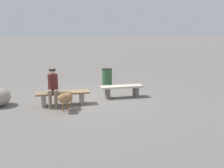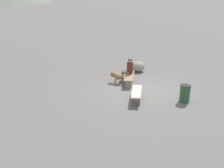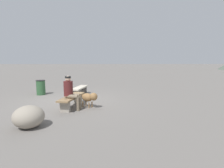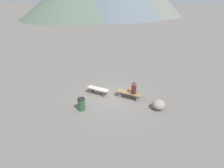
{
  "view_description": "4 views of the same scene",
  "coord_description": "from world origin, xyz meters",
  "views": [
    {
      "loc": [
        3.03,
        8.8,
        2.53
      ],
      "look_at": [
        -0.72,
        0.47,
        0.6
      ],
      "focal_mm": 40.19,
      "sensor_mm": 36.0,
      "label": 1
    },
    {
      "loc": [
        -12.76,
        2.26,
        5.17
      ],
      "look_at": [
        -0.1,
        1.42,
        0.43
      ],
      "focal_mm": 43.48,
      "sensor_mm": 36.0,
      "label": 2
    },
    {
      "loc": [
        7.75,
        1.76,
        1.85
      ],
      "look_at": [
        -1.09,
        2.08,
        0.64
      ],
      "focal_mm": 26.81,
      "sensor_mm": 36.0,
      "label": 3
    },
    {
      "loc": [
        3.08,
        -10.82,
        6.77
      ],
      "look_at": [
        -0.23,
        0.7,
        0.79
      ],
      "focal_mm": 29.71,
      "sensor_mm": 36.0,
      "label": 4
    }
  ],
  "objects": [
    {
      "name": "bench_left",
      "position": [
        -1.2,
        0.34,
        0.32
      ],
      "size": [
        1.68,
        0.74,
        0.47
      ],
      "rotation": [
        0.0,
        0.0,
        -0.19
      ],
      "color": "#605B56",
      "rests_on": "ground"
    },
    {
      "name": "trash_bin",
      "position": [
        -1.51,
        -1.85,
        0.41
      ],
      "size": [
        0.49,
        0.49,
        0.81
      ],
      "color": "#2D5633",
      "rests_on": "ground"
    },
    {
      "name": "dog",
      "position": [
        1.19,
        1.09,
        0.42
      ],
      "size": [
        0.63,
        0.73,
        0.62
      ],
      "rotation": [
        0.0,
        0.0,
        0.95
      ],
      "color": "olive",
      "rests_on": "ground"
    },
    {
      "name": "seated_person",
      "position": [
        1.45,
        0.4,
        0.75
      ],
      "size": [
        0.43,
        0.65,
        1.3
      ],
      "rotation": [
        0.0,
        0.0,
        -0.24
      ],
      "color": "#511E1E",
      "rests_on": "ground"
    },
    {
      "name": "ground",
      "position": [
        0.0,
        0.0,
        -0.03
      ],
      "size": [
        210.0,
        210.0,
        0.06
      ],
      "primitive_type": "cube",
      "color": "slate"
    },
    {
      "name": "bench_right",
      "position": [
        1.12,
        0.38,
        0.33
      ],
      "size": [
        1.88,
        0.79,
        0.46
      ],
      "rotation": [
        0.0,
        0.0,
        -0.19
      ],
      "color": "gray",
      "rests_on": "ground"
    }
  ]
}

